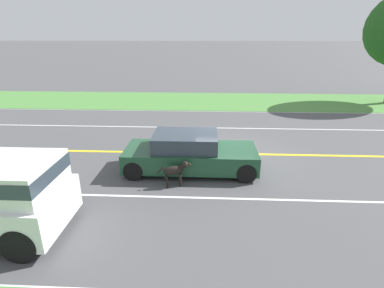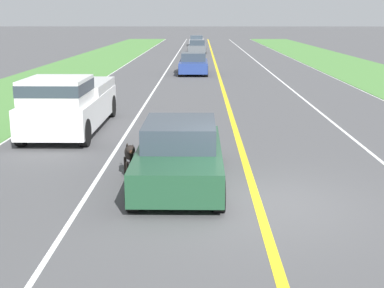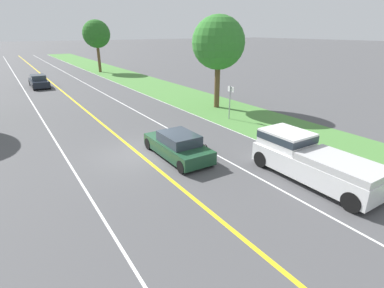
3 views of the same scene
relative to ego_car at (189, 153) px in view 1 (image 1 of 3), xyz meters
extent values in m
plane|color=#4C4C4F|center=(-1.61, 1.38, -0.63)|extent=(400.00, 400.00, 0.00)
cube|color=yellow|center=(-1.61, 1.38, -0.63)|extent=(0.18, 160.00, 0.01)
cube|color=white|center=(-8.61, 1.38, -0.63)|extent=(0.14, 160.00, 0.01)
cube|color=white|center=(1.89, 1.38, -0.63)|extent=(0.10, 160.00, 0.01)
cube|color=white|center=(-5.11, 1.38, -0.63)|extent=(0.10, 160.00, 0.01)
cube|color=#4C843D|center=(-11.61, 1.38, -0.62)|extent=(6.00, 160.00, 0.03)
cube|color=#1E472D|center=(0.00, 0.04, -0.13)|extent=(1.83, 4.52, 0.65)
cube|color=#2D3842|center=(0.00, -0.14, 0.46)|extent=(1.57, 2.17, 0.53)
cylinder|color=black|center=(0.82, 1.88, -0.31)|extent=(0.22, 0.65, 0.65)
cylinder|color=black|center=(0.82, -1.80, -0.31)|extent=(0.22, 0.65, 0.65)
cylinder|color=black|center=(-0.82, 1.88, -0.31)|extent=(0.22, 0.65, 0.65)
cylinder|color=black|center=(-0.82, -1.80, -0.31)|extent=(0.22, 0.65, 0.65)
ellipsoid|color=black|center=(1.20, -0.44, -0.10)|extent=(0.34, 0.64, 0.29)
cylinder|color=black|center=(1.21, -0.21, -0.44)|extent=(0.07, 0.07, 0.39)
cylinder|color=black|center=(1.31, -0.63, -0.44)|extent=(0.07, 0.07, 0.39)
cylinder|color=black|center=(1.08, -0.24, -0.44)|extent=(0.07, 0.07, 0.39)
cylinder|color=black|center=(1.18, -0.66, -0.44)|extent=(0.07, 0.07, 0.39)
cylinder|color=black|center=(1.13, -0.18, 0.02)|extent=(0.16, 0.19, 0.16)
sphere|color=black|center=(1.11, -0.08, 0.08)|extent=(0.25, 0.25, 0.21)
ellipsoid|color=#331E14|center=(1.07, 0.06, 0.06)|extent=(0.12, 0.12, 0.08)
cone|color=black|center=(1.16, -0.07, 0.16)|extent=(0.08, 0.08, 0.09)
cone|color=black|center=(1.05, -0.10, 0.16)|extent=(0.08, 0.08, 0.09)
cylinder|color=black|center=(1.29, -0.83, -0.05)|extent=(0.10, 0.23, 0.23)
cube|color=silver|center=(3.75, -3.94, 0.87)|extent=(1.76, 2.18, 0.75)
cube|color=#2D3842|center=(3.75, -3.94, 0.98)|extent=(1.78, 2.21, 0.33)
cylinder|color=black|center=(4.66, -3.29, -0.23)|extent=(0.22, 0.80, 0.80)
cylinder|color=black|center=(2.83, -3.29, -0.23)|extent=(0.22, 0.80, 0.80)
camera|label=1|loc=(9.60, 0.56, 3.90)|focal=28.00mm
camera|label=2|loc=(-0.46, 11.51, 2.98)|focal=50.00mm
camera|label=3|loc=(-7.31, -12.81, 5.72)|focal=28.00mm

